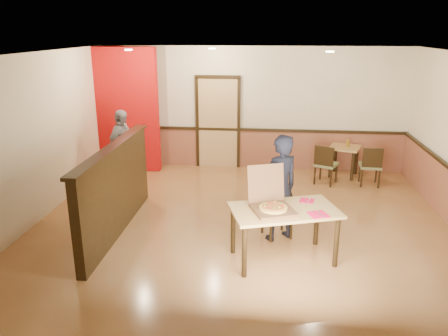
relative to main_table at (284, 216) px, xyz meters
The scene contains 24 objects.
floor 1.26m from the main_table, 126.95° to the left, with size 7.00×7.00×0.00m, color #B07A44.
ceiling 2.38m from the main_table, 126.95° to the left, with size 7.00×7.00×0.00m, color black.
wall_back 4.46m from the main_table, 98.35° to the left, with size 7.00×7.00×0.00m, color #F3E8BE.
wall_left 4.29m from the main_table, 168.41° to the left, with size 7.00×7.00×0.00m, color #F3E8BE.
wainscot_back 4.37m from the main_table, 98.41° to the left, with size 7.00×0.04×0.90m, color #93543B.
chair_rail_back 4.35m from the main_table, 98.45° to the left, with size 7.00×0.06×0.06m, color black.
back_door 4.56m from the main_table, 108.46° to the left, with size 0.90×0.06×2.10m, color #DAB06F.
booth_partition 2.72m from the main_table, 166.19° to the left, with size 0.20×3.10×1.44m.
red_accent_panel 5.28m from the main_table, 132.59° to the left, with size 1.60×0.20×2.78m, color #B50D0C.
spot_a 4.48m from the main_table, 137.97° to the left, with size 0.14×0.14×0.02m, color #FFECB2.
spot_b 4.21m from the main_table, 113.25° to the left, with size 0.14×0.14×0.02m, color #FFECB2.
spot_c 3.25m from the main_table, 72.04° to the left, with size 0.14×0.14×0.02m, color #FFECB2.
main_table is the anchor object (origin of this frame).
diner_chair 0.83m from the main_table, 97.41° to the left, with size 0.55×0.55×0.84m.
side_chair_left 3.43m from the main_table, 73.85° to the left, with size 0.57×0.57×0.86m.
side_chair_right 3.79m from the main_table, 60.25° to the left, with size 0.44×0.44×0.85m.
side_table 4.16m from the main_table, 69.85° to the left, with size 0.81×0.81×0.68m.
diner 0.69m from the main_table, 94.71° to the left, with size 0.61×0.40×1.68m, color black.
passerby 4.40m from the main_table, 138.48° to the left, with size 0.93×0.39×1.58m, color gray.
pizza_box 0.26m from the main_table, 164.86° to the right, with size 0.72×0.78×0.57m.
pizza 0.25m from the main_table, 146.71° to the right, with size 0.39×0.39×0.03m, color #E0BE51.
napkin_near 0.49m from the main_table, 18.63° to the right, with size 0.32×0.32×0.01m.
napkin_far 0.49m from the main_table, 45.43° to the left, with size 0.24×0.24×0.01m.
condiment 4.15m from the main_table, 69.11° to the left, with size 0.07×0.07×0.16m, color olive.
Camera 1 is at (0.39, -6.48, 3.17)m, focal length 35.00 mm.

